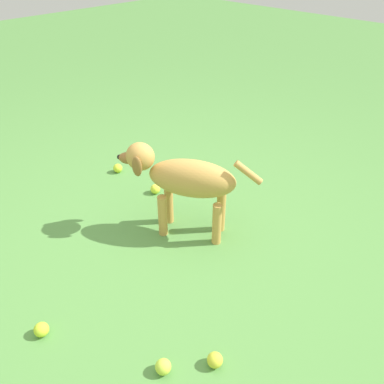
{
  "coord_description": "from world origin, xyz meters",
  "views": [
    {
      "loc": [
        1.08,
        1.24,
        1.51
      ],
      "look_at": [
        -0.23,
        -0.04,
        0.28
      ],
      "focal_mm": 37.3,
      "sensor_mm": 36.0,
      "label": 1
    }
  ],
  "objects_px": {
    "tennis_ball_0": "(155,189)",
    "tennis_ball_1": "(118,168)",
    "tennis_ball_2": "(215,360)",
    "tennis_ball_3": "(41,329)",
    "tennis_ball_4": "(163,367)",
    "dog": "(184,179)"
  },
  "relations": [
    {
      "from": "tennis_ball_2",
      "to": "tennis_ball_3",
      "type": "distance_m",
      "value": 0.77
    },
    {
      "from": "dog",
      "to": "tennis_ball_4",
      "type": "bearing_deg",
      "value": 99.75
    },
    {
      "from": "tennis_ball_4",
      "to": "tennis_ball_0",
      "type": "bearing_deg",
      "value": -130.08
    },
    {
      "from": "tennis_ball_0",
      "to": "dog",
      "type": "bearing_deg",
      "value": 71.3
    },
    {
      "from": "tennis_ball_2",
      "to": "tennis_ball_3",
      "type": "relative_size",
      "value": 1.0
    },
    {
      "from": "tennis_ball_1",
      "to": "tennis_ball_3",
      "type": "bearing_deg",
      "value": 39.25
    },
    {
      "from": "dog",
      "to": "tennis_ball_2",
      "type": "distance_m",
      "value": 0.95
    },
    {
      "from": "tennis_ball_1",
      "to": "dog",
      "type": "bearing_deg",
      "value": 80.76
    },
    {
      "from": "tennis_ball_3",
      "to": "tennis_ball_4",
      "type": "height_order",
      "value": "same"
    },
    {
      "from": "tennis_ball_4",
      "to": "tennis_ball_2",
      "type": "bearing_deg",
      "value": 142.26
    },
    {
      "from": "tennis_ball_0",
      "to": "tennis_ball_3",
      "type": "distance_m",
      "value": 1.2
    },
    {
      "from": "dog",
      "to": "tennis_ball_4",
      "type": "xyz_separation_m",
      "value": [
        0.7,
        0.58,
        -0.33
      ]
    },
    {
      "from": "tennis_ball_2",
      "to": "tennis_ball_4",
      "type": "height_order",
      "value": "same"
    },
    {
      "from": "tennis_ball_2",
      "to": "tennis_ball_1",
      "type": "bearing_deg",
      "value": -113.46
    },
    {
      "from": "tennis_ball_1",
      "to": "tennis_ball_2",
      "type": "height_order",
      "value": "same"
    },
    {
      "from": "tennis_ball_3",
      "to": "tennis_ball_4",
      "type": "distance_m",
      "value": 0.57
    },
    {
      "from": "dog",
      "to": "tennis_ball_4",
      "type": "height_order",
      "value": "dog"
    },
    {
      "from": "tennis_ball_0",
      "to": "tennis_ball_1",
      "type": "xyz_separation_m",
      "value": [
        0.01,
        -0.4,
        0.0
      ]
    },
    {
      "from": "tennis_ball_1",
      "to": "tennis_ball_3",
      "type": "height_order",
      "value": "same"
    },
    {
      "from": "dog",
      "to": "tennis_ball_2",
      "type": "height_order",
      "value": "dog"
    },
    {
      "from": "tennis_ball_0",
      "to": "tennis_ball_1",
      "type": "bearing_deg",
      "value": -88.87
    },
    {
      "from": "tennis_ball_0",
      "to": "tennis_ball_3",
      "type": "relative_size",
      "value": 1.0
    }
  ]
}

